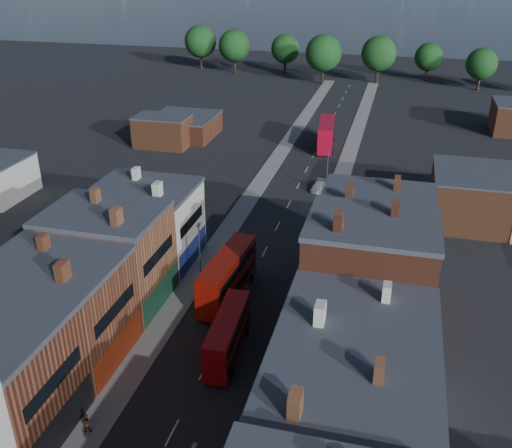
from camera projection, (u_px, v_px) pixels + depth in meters
The scene contains 10 objects.
pavement_west at pixel (238, 215), 84.77m from camera, with size 3.00×200.00×0.12m, color gray.
pavement_east at pixel (325, 225), 81.85m from camera, with size 3.00×200.00×0.12m, color gray.
lamp_post_2 at pixel (200, 251), 65.01m from camera, with size 0.25×0.70×8.12m.
lamp_post_3 at pixel (327, 170), 88.85m from camera, with size 0.25×0.70×8.12m.
bus_0 at pixel (228, 275), 63.88m from camera, with size 3.71×12.14×5.17m.
bus_1 at pixel (228, 335), 54.75m from camera, with size 2.90×10.12×4.33m.
bus_2 at pixel (326, 134), 112.59m from camera, with size 4.03×12.59×5.34m.
car_2 at pixel (231, 254), 73.09m from camera, with size 1.77×3.84×1.07m, color black.
car_3 at pixel (318, 187), 93.50m from camera, with size 1.83×4.50×1.31m, color silver.
ped_1 at pixel (86, 423), 46.38m from camera, with size 0.83×0.45×1.70m, color #45261B.
Camera 1 is at (15.31, -23.82, 35.69)m, focal length 40.00 mm.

